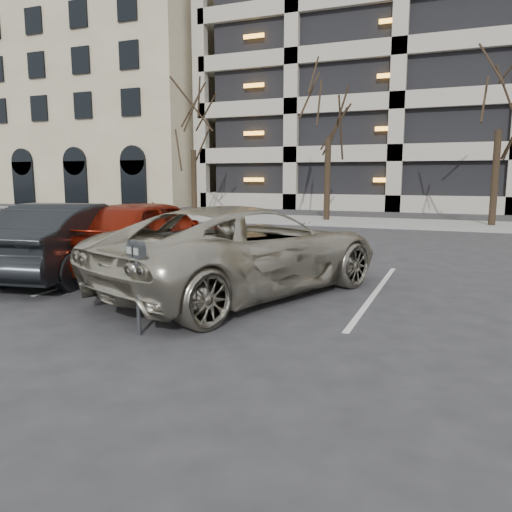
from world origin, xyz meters
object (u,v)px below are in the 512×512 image
at_px(tree_a, 193,108).
at_px(parking_meter, 137,265).
at_px(tree_b, 329,84).
at_px(car_dark, 75,239).
at_px(tree_c, 503,67).
at_px(car_red, 148,234).
at_px(suv_silver, 246,250).

bearing_deg(tree_a, parking_meter, -63.04).
bearing_deg(tree_b, car_dark, -97.26).
bearing_deg(car_dark, tree_b, -107.59).
height_order(tree_c, car_red, tree_c).
xyz_separation_m(tree_a, suv_silver, (9.20, -14.59, -4.73)).
relative_size(tree_a, car_dark, 1.62).
bearing_deg(car_red, car_dark, 43.82).
xyz_separation_m(suv_silver, car_red, (-2.92, 1.21, 0.03)).
relative_size(tree_b, car_dark, 1.82).
bearing_deg(tree_b, car_red, -93.10).
height_order(tree_a, tree_b, tree_b).
bearing_deg(tree_a, tree_c, 0.00).
xyz_separation_m(parking_meter, car_red, (-2.58, 4.02, -0.13)).
bearing_deg(suv_silver, car_dark, 19.56).
height_order(suv_silver, car_dark, suv_silver).
height_order(suv_silver, car_red, car_red).
bearing_deg(suv_silver, parking_meter, 104.46).
relative_size(tree_c, car_dark, 1.87).
bearing_deg(tree_b, tree_c, 0.00).
distance_m(suv_silver, car_dark, 4.04).
relative_size(tree_b, suv_silver, 1.36).
bearing_deg(tree_c, car_dark, -121.45).
distance_m(tree_a, suv_silver, 17.88).
bearing_deg(car_dark, suv_silver, 167.80).
relative_size(parking_meter, car_red, 0.26).
xyz_separation_m(tree_c, car_dark, (-8.84, -14.46, -5.60)).
bearing_deg(parking_meter, tree_a, 140.28).
distance_m(suv_silver, car_red, 3.16).
bearing_deg(suv_silver, tree_c, -86.79).
height_order(tree_c, suv_silver, tree_c).
xyz_separation_m(tree_a, car_red, (6.27, -13.38, -4.70)).
xyz_separation_m(suv_silver, car_dark, (-4.04, 0.13, -0.02)).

